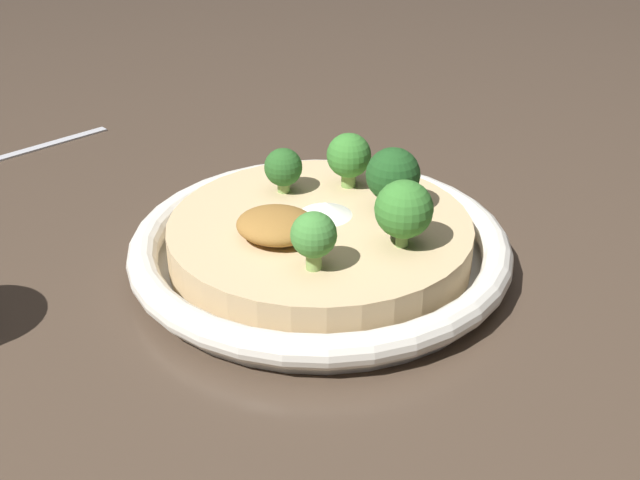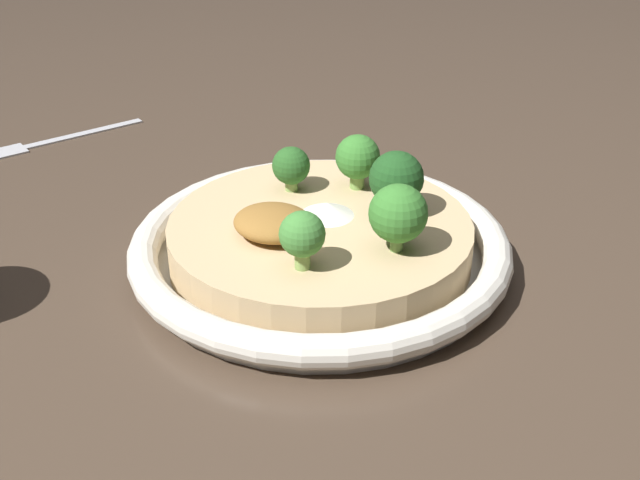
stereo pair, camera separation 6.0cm
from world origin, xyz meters
TOP-DOWN VIEW (x-y plane):
  - ground_plane at (0.00, 0.00)m, footprint 6.00×6.00m
  - risotto_bowl at (0.00, 0.00)m, footprint 0.29×0.29m
  - cheese_sprinkle at (0.00, 0.01)m, footprint 0.04×0.04m
  - crispy_onion_garnish at (-0.02, -0.03)m, footprint 0.06×0.05m
  - broccoli_front at (0.02, -0.06)m, footprint 0.03×0.03m
  - broccoli_right at (0.07, -0.01)m, footprint 0.04×0.04m
  - broccoli_back_left at (-0.04, 0.04)m, footprint 0.03×0.03m
  - broccoli_back at (-0.00, 0.07)m, footprint 0.04×0.04m
  - broccoli_back_right at (0.04, 0.04)m, footprint 0.04×0.04m
  - fork_utensil at (-0.36, 0.08)m, footprint 0.10×0.17m

SIDE VIEW (x-z plane):
  - ground_plane at x=0.00m, z-range 0.00..0.00m
  - fork_utensil at x=-0.36m, z-range 0.00..0.00m
  - risotto_bowl at x=0.00m, z-range 0.00..0.04m
  - cheese_sprinkle at x=0.00m, z-range 0.04..0.05m
  - crispy_onion_garnish at x=-0.02m, z-range 0.04..0.06m
  - broccoli_back_left at x=-0.04m, z-range 0.04..0.08m
  - broccoli_front at x=0.02m, z-range 0.04..0.08m
  - broccoli_back at x=0.00m, z-range 0.04..0.09m
  - broccoli_right at x=0.07m, z-range 0.04..0.09m
  - broccoli_back_right at x=0.04m, z-range 0.04..0.09m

